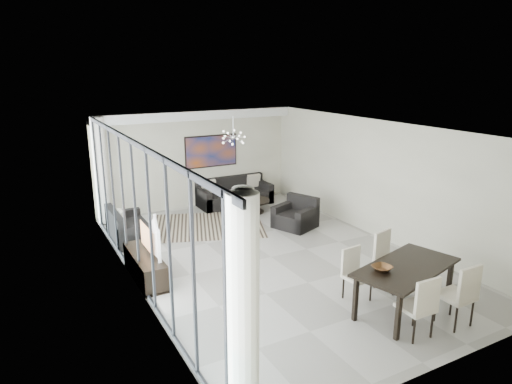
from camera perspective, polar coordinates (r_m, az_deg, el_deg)
room_shell at (r=10.08m, az=4.23°, el=-0.01°), size 6.00×9.00×2.90m
window_wall at (r=8.80m, az=-14.29°, el=-2.63°), size 0.37×8.95×2.90m
soffit at (r=13.43m, az=-7.44°, el=9.49°), size 5.98×0.40×0.26m
painting at (r=13.93m, az=-5.61°, el=5.09°), size 1.68×0.04×0.98m
chandelier at (r=11.96m, az=-2.86°, el=6.86°), size 0.66×0.66×0.71m
rug at (r=12.33m, az=-5.95°, el=-4.19°), size 3.49×3.10×0.01m
coffee_table at (r=13.34m, az=-0.61°, el=-1.65°), size 1.07×1.07×0.38m
bowl_coffee at (r=13.35m, az=-0.57°, el=-0.76°), size 0.24×0.24×0.07m
sofa_main at (r=14.11m, az=-2.73°, el=-0.44°), size 2.26×0.93×0.82m
loveseat at (r=11.67m, az=-15.70°, el=-4.51°), size 0.87×1.54×0.77m
armchair at (r=12.14m, az=5.01°, el=-3.13°), size 1.20×1.23×0.80m
side_table at (r=12.18m, az=-16.84°, el=-3.46°), size 0.35×0.35×0.49m
tv_console at (r=9.51m, az=-13.69°, el=-9.01°), size 0.47×1.68×0.52m
television at (r=9.32m, az=-12.95°, el=-5.61°), size 0.38×1.11×0.63m
dining_table at (r=8.32m, az=18.26°, el=-9.30°), size 2.20×1.49×0.84m
dining_chair_sw at (r=7.66m, az=19.94°, el=-12.94°), size 0.50×0.50×1.05m
dining_chair_se at (r=8.19m, az=24.36°, el=-11.24°), size 0.52×0.52×1.10m
dining_chair_nw at (r=8.60m, az=12.18°, el=-9.50°), size 0.48×0.48×0.96m
dining_chair_ne at (r=9.12m, az=16.00°, el=-7.65°), size 0.62×0.62×1.11m
bowl_dining at (r=7.98m, az=15.47°, el=-9.17°), size 0.35×0.35×0.08m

